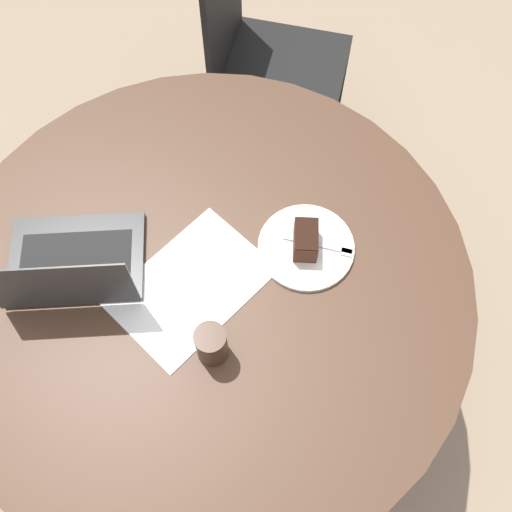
# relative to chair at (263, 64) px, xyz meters

# --- Properties ---
(ground_plane) EXTENTS (12.00, 12.00, 0.00)m
(ground_plane) POSITION_rel_chair_xyz_m (0.51, 0.78, -0.48)
(ground_plane) COLOR gray
(dining_table) EXTENTS (1.28, 1.28, 0.74)m
(dining_table) POSITION_rel_chair_xyz_m (0.51, 0.78, 0.11)
(dining_table) COLOR #4C3323
(dining_table) RESTS_ON ground_plane
(chair) EXTENTS (0.59, 0.59, 0.92)m
(chair) POSITION_rel_chair_xyz_m (0.00, 0.00, 0.00)
(chair) COLOR black
(chair) RESTS_ON ground_plane
(paper_document) EXTENTS (0.42, 0.36, 0.00)m
(paper_document) POSITION_rel_chair_xyz_m (0.55, 0.78, 0.26)
(paper_document) COLOR white
(paper_document) RESTS_ON dining_table
(plate) EXTENTS (0.23, 0.23, 0.01)m
(plate) POSITION_rel_chair_xyz_m (0.26, 0.81, 0.26)
(plate) COLOR silver
(plate) RESTS_ON dining_table
(cake_slice) EXTENTS (0.09, 0.11, 0.06)m
(cake_slice) POSITION_rel_chair_xyz_m (0.26, 0.80, 0.30)
(cake_slice) COLOR #472619
(cake_slice) RESTS_ON plate
(fork) EXTENTS (0.15, 0.12, 0.00)m
(fork) POSITION_rel_chair_xyz_m (0.22, 0.83, 0.27)
(fork) COLOR silver
(fork) RESTS_ON plate
(coffee_glass) EXTENTS (0.07, 0.07, 0.11)m
(coffee_glass) POSITION_rel_chair_xyz_m (0.57, 0.95, 0.31)
(coffee_glass) COLOR #3D2619
(coffee_glass) RESTS_ON dining_table
(laptop) EXTENTS (0.38, 0.34, 0.21)m
(laptop) POSITION_rel_chair_xyz_m (0.79, 0.63, 0.29)
(laptop) COLOR #2D2D2D
(laptop) RESTS_ON dining_table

